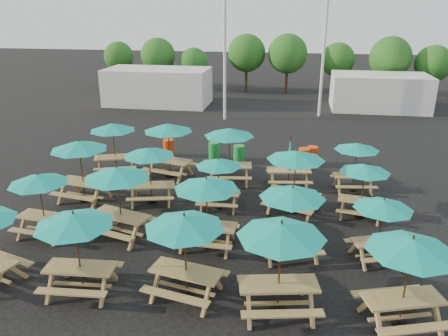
% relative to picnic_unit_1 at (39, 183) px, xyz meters
% --- Properties ---
extents(ground, '(120.00, 120.00, 0.00)m').
position_rel_picnic_unit_1_xyz_m(ground, '(5.44, 3.12, -1.95)').
color(ground, black).
rests_on(ground, ground).
extents(picnic_unit_1, '(2.16, 2.16, 2.27)m').
position_rel_picnic_unit_1_xyz_m(picnic_unit_1, '(0.00, 0.00, 0.00)').
color(picnic_unit_1, tan).
rests_on(picnic_unit_1, ground).
extents(picnic_unit_2, '(2.55, 2.55, 2.56)m').
position_rel_picnic_unit_1_xyz_m(picnic_unit_2, '(0.02, 2.87, 0.25)').
color(picnic_unit_2, tan).
rests_on(picnic_unit_2, ground).
extents(picnic_unit_3, '(2.66, 2.66, 2.43)m').
position_rel_picnic_unit_1_xyz_m(picnic_unit_3, '(0.04, 6.08, 0.14)').
color(picnic_unit_3, tan).
rests_on(picnic_unit_3, ground).
extents(picnic_unit_4, '(2.21, 2.21, 2.42)m').
position_rel_picnic_unit_1_xyz_m(picnic_unit_4, '(2.69, -2.75, 0.13)').
color(picnic_unit_4, tan).
rests_on(picnic_unit_4, ground).
extents(picnic_unit_5, '(2.71, 2.71, 2.54)m').
position_rel_picnic_unit_1_xyz_m(picnic_unit_5, '(2.61, 0.34, 0.23)').
color(picnic_unit_5, tan).
rests_on(picnic_unit_5, ground).
extents(picnic_unit_6, '(2.42, 2.42, 2.33)m').
position_rel_picnic_unit_1_xyz_m(picnic_unit_6, '(2.74, 3.15, 0.05)').
color(picnic_unit_6, tan).
rests_on(picnic_unit_6, ground).
extents(picnic_unit_7, '(2.70, 2.70, 2.56)m').
position_rel_picnic_unit_1_xyz_m(picnic_unit_7, '(2.70, 5.98, 0.25)').
color(picnic_unit_7, tan).
rests_on(picnic_unit_7, ground).
extents(picnic_unit_8, '(2.49, 2.49, 2.45)m').
position_rel_picnic_unit_1_xyz_m(picnic_unit_8, '(5.57, -2.48, 0.16)').
color(picnic_unit_8, tan).
rests_on(picnic_unit_8, ground).
extents(picnic_unit_9, '(2.16, 2.16, 2.42)m').
position_rel_picnic_unit_1_xyz_m(picnic_unit_9, '(5.61, 0.16, 0.13)').
color(picnic_unit_9, tan).
rests_on(picnic_unit_9, ground).
extents(picnic_unit_10, '(1.83, 1.83, 2.05)m').
position_rel_picnic_unit_1_xyz_m(picnic_unit_10, '(5.48, 3.08, -0.18)').
color(picnic_unit_10, tan).
rests_on(picnic_unit_10, ground).
extents(picnic_unit_11, '(2.44, 2.44, 2.53)m').
position_rel_picnic_unit_1_xyz_m(picnic_unit_11, '(5.48, 5.75, 0.23)').
color(picnic_unit_11, tan).
rests_on(picnic_unit_11, ground).
extents(picnic_unit_12, '(2.59, 2.59, 2.57)m').
position_rel_picnic_unit_1_xyz_m(picnic_unit_12, '(8.04, -2.71, 0.26)').
color(picnic_unit_12, tan).
rests_on(picnic_unit_12, ground).
extents(picnic_unit_13, '(2.49, 2.49, 2.35)m').
position_rel_picnic_unit_1_xyz_m(picnic_unit_13, '(8.27, 0.04, 0.08)').
color(picnic_unit_13, tan).
rests_on(picnic_unit_13, ground).
extents(picnic_unit_14, '(2.73, 2.73, 2.51)m').
position_rel_picnic_unit_1_xyz_m(picnic_unit_14, '(8.34, 3.17, 0.21)').
color(picnic_unit_14, tan).
rests_on(picnic_unit_14, ground).
extents(picnic_unit_15, '(2.08, 1.88, 2.38)m').
position_rel_picnic_unit_1_xyz_m(picnic_unit_15, '(8.10, 5.70, -0.97)').
color(picnic_unit_15, tan).
rests_on(picnic_unit_15, ground).
extents(picnic_unit_16, '(2.65, 2.65, 2.46)m').
position_rel_picnic_unit_1_xyz_m(picnic_unit_16, '(11.04, -2.75, 0.16)').
color(picnic_unit_16, tan).
rests_on(picnic_unit_16, ground).
extents(picnic_unit_17, '(2.25, 2.25, 2.06)m').
position_rel_picnic_unit_1_xyz_m(picnic_unit_17, '(10.96, 0.24, -0.18)').
color(picnic_unit_17, tan).
rests_on(picnic_unit_17, ground).
extents(picnic_unit_18, '(2.12, 2.12, 2.11)m').
position_rel_picnic_unit_1_xyz_m(picnic_unit_18, '(10.82, 3.18, -0.13)').
color(picnic_unit_18, tan).
rests_on(picnic_unit_18, ground).
extents(picnic_unit_19, '(2.08, 2.08, 2.15)m').
position_rel_picnic_unit_1_xyz_m(picnic_unit_19, '(10.82, 5.68, -0.10)').
color(picnic_unit_19, tan).
rests_on(picnic_unit_19, ground).
extents(waste_bin_0, '(0.56, 0.56, 0.90)m').
position_rel_picnic_unit_1_xyz_m(waste_bin_0, '(1.81, 8.82, -1.50)').
color(waste_bin_0, red).
rests_on(waste_bin_0, ground).
extents(waste_bin_1, '(0.56, 0.56, 0.90)m').
position_rel_picnic_unit_1_xyz_m(waste_bin_1, '(4.26, 8.70, -1.50)').
color(waste_bin_1, '#1A9237').
rests_on(waste_bin_1, ground).
extents(waste_bin_2, '(0.56, 0.56, 0.90)m').
position_rel_picnic_unit_1_xyz_m(waste_bin_2, '(5.58, 8.39, -1.50)').
color(waste_bin_2, '#1A9237').
rests_on(waste_bin_2, ground).
extents(waste_bin_3, '(0.56, 0.56, 0.90)m').
position_rel_picnic_unit_1_xyz_m(waste_bin_3, '(8.78, 8.41, -1.50)').
color(waste_bin_3, red).
rests_on(waste_bin_3, ground).
extents(waste_bin_4, '(0.56, 0.56, 0.90)m').
position_rel_picnic_unit_1_xyz_m(waste_bin_4, '(9.19, 8.78, -1.50)').
color(waste_bin_4, red).
rests_on(waste_bin_4, ground).
extents(mast_0, '(0.20, 0.20, 12.00)m').
position_rel_picnic_unit_1_xyz_m(mast_0, '(3.44, 17.12, 4.05)').
color(mast_0, silver).
rests_on(mast_0, ground).
extents(mast_1, '(0.20, 0.20, 12.00)m').
position_rel_picnic_unit_1_xyz_m(mast_1, '(9.94, 19.12, 4.05)').
color(mast_1, silver).
rests_on(mast_1, ground).
extents(event_tent_0, '(8.00, 4.00, 2.80)m').
position_rel_picnic_unit_1_xyz_m(event_tent_0, '(-2.56, 21.12, -0.55)').
color(event_tent_0, silver).
rests_on(event_tent_0, ground).
extents(event_tent_1, '(7.00, 4.00, 2.60)m').
position_rel_picnic_unit_1_xyz_m(event_tent_1, '(14.44, 22.12, -0.65)').
color(event_tent_1, silver).
rests_on(event_tent_1, ground).
extents(tree_0, '(2.80, 2.80, 4.24)m').
position_rel_picnic_unit_1_xyz_m(tree_0, '(-8.63, 28.36, 0.88)').
color(tree_0, '#382314').
rests_on(tree_0, ground).
extents(tree_1, '(3.11, 3.11, 4.72)m').
position_rel_picnic_unit_1_xyz_m(tree_1, '(-4.31, 27.02, 1.20)').
color(tree_1, '#382314').
rests_on(tree_1, ground).
extents(tree_2, '(2.59, 2.59, 3.93)m').
position_rel_picnic_unit_1_xyz_m(tree_2, '(-0.95, 26.77, 0.68)').
color(tree_2, '#382314').
rests_on(tree_2, ground).
extents(tree_3, '(3.36, 3.36, 5.09)m').
position_rel_picnic_unit_1_xyz_m(tree_3, '(3.69, 27.83, 1.46)').
color(tree_3, '#382314').
rests_on(tree_3, ground).
extents(tree_4, '(3.41, 3.41, 5.17)m').
position_rel_picnic_unit_1_xyz_m(tree_4, '(7.34, 27.37, 1.51)').
color(tree_4, '#382314').
rests_on(tree_4, ground).
extents(tree_5, '(2.94, 2.94, 4.45)m').
position_rel_picnic_unit_1_xyz_m(tree_5, '(11.66, 27.79, 1.02)').
color(tree_5, '#382314').
rests_on(tree_5, ground).
extents(tree_6, '(3.38, 3.38, 5.13)m').
position_rel_picnic_unit_1_xyz_m(tree_6, '(15.67, 26.01, 1.48)').
color(tree_6, '#382314').
rests_on(tree_6, ground).
extents(tree_7, '(2.95, 2.95, 4.48)m').
position_rel_picnic_unit_1_xyz_m(tree_7, '(19.06, 26.04, 1.04)').
color(tree_7, '#382314').
rests_on(tree_7, ground).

